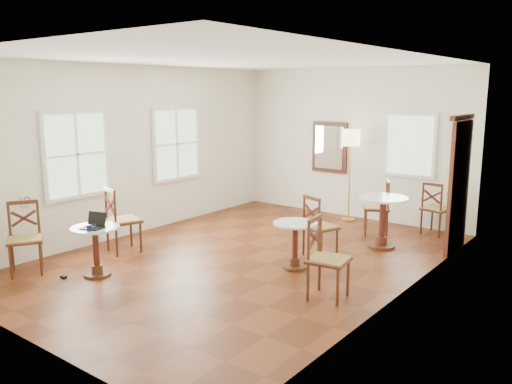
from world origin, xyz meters
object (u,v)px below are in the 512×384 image
at_px(cafe_table_back, 382,216).
at_px(chair_mid_b, 327,259).
at_px(chair_back_b, 378,207).
at_px(cafe_table_mid, 295,240).
at_px(chair_near_b, 25,238).
at_px(chair_mid_a, 319,226).
at_px(chair_back_a, 436,208).
at_px(navy_mug, 89,228).
at_px(mouse, 94,227).
at_px(cafe_table_near, 96,246).
at_px(water_glass, 94,227).
at_px(chair_near_a, 122,220).
at_px(laptop, 94,224).
at_px(floor_lamp, 351,144).
at_px(power_adapter, 64,277).

height_order(cafe_table_back, chair_mid_b, chair_mid_b).
bearing_deg(chair_back_b, cafe_table_mid, -31.52).
height_order(chair_near_b, chair_mid_a, chair_near_b).
xyz_separation_m(chair_near_b, chair_back_a, (3.93, 5.57, -0.03)).
distance_m(cafe_table_mid, chair_back_a, 3.23).
bearing_deg(navy_mug, chair_near_b, -160.78).
distance_m(chair_back_b, mouse, 4.98).
bearing_deg(cafe_table_near, water_glass, -38.95).
bearing_deg(chair_near_a, cafe_table_mid, -141.66).
distance_m(cafe_table_mid, laptop, 2.83).
xyz_separation_m(cafe_table_near, chair_back_b, (2.18, 4.44, 0.05)).
distance_m(cafe_table_mid, water_glass, 2.82).
distance_m(chair_mid_b, chair_back_a, 3.78).
relative_size(cafe_table_near, chair_mid_a, 0.72).
xyz_separation_m(chair_near_a, chair_mid_a, (2.64, 1.71, -0.04)).
height_order(chair_back_b, mouse, chair_back_b).
xyz_separation_m(cafe_table_mid, chair_back_b, (0.15, 2.48, 0.06)).
xyz_separation_m(cafe_table_mid, chair_near_a, (-2.64, -1.03, 0.10)).
xyz_separation_m(cafe_table_mid, floor_lamp, (-0.73, 3.05, 1.11)).
height_order(cafe_table_mid, chair_near_a, chair_near_a).
height_order(cafe_table_mid, chair_mid_a, chair_mid_a).
xyz_separation_m(cafe_table_near, cafe_table_back, (2.60, 3.70, 0.09)).
distance_m(cafe_table_near, power_adapter, 0.62).
relative_size(cafe_table_back, mouse, 8.78).
height_order(chair_back_a, power_adapter, chair_back_a).
bearing_deg(chair_back_b, chair_mid_a, -32.86).
bearing_deg(chair_back_a, chair_near_b, 66.03).
distance_m(cafe_table_mid, cafe_table_back, 1.83).
relative_size(chair_back_a, power_adapter, 10.68).
height_order(chair_back_b, water_glass, chair_back_b).
relative_size(chair_mid_a, chair_back_b, 0.99).
bearing_deg(power_adapter, cafe_table_near, 52.35).
bearing_deg(water_glass, chair_mid_a, 55.36).
relative_size(cafe_table_near, chair_near_a, 0.67).
height_order(cafe_table_mid, chair_back_a, chair_back_a).
bearing_deg(cafe_table_near, navy_mug, -53.54).
relative_size(mouse, power_adapter, 1.08).
relative_size(cafe_table_near, floor_lamp, 0.39).
bearing_deg(chair_back_a, mouse, 71.13).
height_order(chair_near_b, power_adapter, chair_near_b).
bearing_deg(laptop, chair_near_a, 108.11).
height_order(cafe_table_back, power_adapter, cafe_table_back).
relative_size(cafe_table_near, water_glass, 7.77).
bearing_deg(mouse, chair_mid_a, 51.98).
xyz_separation_m(cafe_table_mid, mouse, (-1.96, -2.02, 0.30)).
height_order(chair_near_a, chair_mid_b, chair_near_a).
bearing_deg(chair_near_a, mouse, 141.36).
xyz_separation_m(cafe_table_mid, chair_mid_a, (-0.00, 0.68, 0.06)).
height_order(cafe_table_back, chair_mid_a, chair_mid_a).
bearing_deg(chair_back_b, chair_back_a, 97.23).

